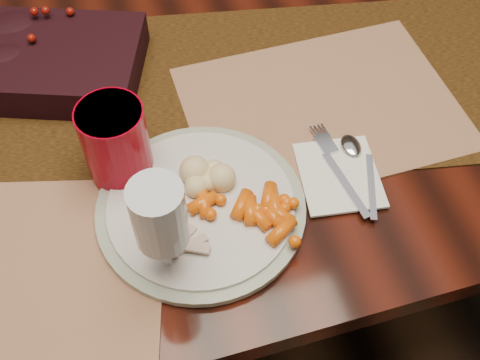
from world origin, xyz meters
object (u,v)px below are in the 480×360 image
object	(u,v)px
placemat_main	(322,108)
turkey_shreds	(190,241)
mashed_potatoes	(206,171)
dinner_plate	(201,207)
red_cup	(116,143)
centerpiece	(19,56)
dining_table	(201,191)
wine_glass	(163,235)
napkin	(339,175)
baby_carrots	(242,213)

from	to	relation	value
placemat_main	turkey_shreds	size ratio (longest dim) A/B	6.68
mashed_potatoes	turkey_shreds	distance (m)	0.11
dinner_plate	turkey_shreds	xyz separation A→B (m)	(-0.03, -0.06, 0.01)
placemat_main	red_cup	size ratio (longest dim) A/B	3.35
turkey_shreds	centerpiece	bearing A→B (deg)	114.66
placemat_main	centerpiece	bearing A→B (deg)	153.91
dining_table	centerpiece	xyz separation A→B (m)	(-0.27, 0.05, 0.42)
dinner_plate	mashed_potatoes	xyz separation A→B (m)	(0.02, 0.04, 0.03)
centerpiece	dining_table	bearing A→B (deg)	-10.72
dining_table	centerpiece	distance (m)	0.50
centerpiece	dinner_plate	distance (m)	0.40
dinner_plate	wine_glass	xyz separation A→B (m)	(-0.06, -0.08, 0.08)
dining_table	wine_glass	xyz separation A→B (m)	(-0.12, -0.37, 0.46)
placemat_main	napkin	bearing A→B (deg)	-101.40
baby_carrots	red_cup	size ratio (longest dim) A/B	0.96
red_cup	wine_glass	distance (m)	0.18
dinner_plate	red_cup	distance (m)	0.15
baby_carrots	dinner_plate	bearing A→B (deg)	143.06
placemat_main	baby_carrots	xyz separation A→B (m)	(-0.18, -0.17, 0.03)
mashed_potatoes	red_cup	world-z (taller)	red_cup
dining_table	turkey_shreds	xyz separation A→B (m)	(-0.08, -0.35, 0.40)
baby_carrots	red_cup	distance (m)	0.20
dinner_plate	napkin	xyz separation A→B (m)	(0.21, 0.00, -0.01)
placemat_main	turkey_shreds	xyz separation A→B (m)	(-0.26, -0.19, 0.02)
baby_carrots	mashed_potatoes	distance (m)	0.08
placemat_main	turkey_shreds	world-z (taller)	turkey_shreds
dinner_plate	mashed_potatoes	bearing A→B (deg)	63.54
dining_table	napkin	distance (m)	0.50
dining_table	centerpiece	bearing A→B (deg)	169.28
mashed_potatoes	turkey_shreds	bearing A→B (deg)	-116.71
dinner_plate	mashed_potatoes	size ratio (longest dim) A/B	3.96
dining_table	mashed_potatoes	size ratio (longest dim) A/B	24.64
turkey_shreds	baby_carrots	bearing A→B (deg)	14.07
dinner_plate	napkin	world-z (taller)	dinner_plate
baby_carrots	dining_table	bearing A→B (deg)	88.99
mashed_potatoes	red_cup	distance (m)	0.13
placemat_main	baby_carrots	world-z (taller)	baby_carrots
centerpiece	mashed_potatoes	size ratio (longest dim) A/B	5.24
dinner_plate	wine_glass	size ratio (longest dim) A/B	1.61
dining_table	placemat_main	world-z (taller)	placemat_main
red_cup	dinner_plate	bearing A→B (deg)	-47.22
dining_table	turkey_shreds	bearing A→B (deg)	-103.30
dining_table	placemat_main	size ratio (longest dim) A/B	4.28
wine_glass	turkey_shreds	bearing A→B (deg)	31.84
dinner_plate	mashed_potatoes	distance (m)	0.05
red_cup	baby_carrots	bearing A→B (deg)	-44.04
centerpiece	dinner_plate	xyz separation A→B (m)	(0.21, -0.34, -0.03)
centerpiece	baby_carrots	world-z (taller)	centerpiece
turkey_shreds	dining_table	bearing A→B (deg)	76.70
placemat_main	wine_glass	bearing A→B (deg)	-144.91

